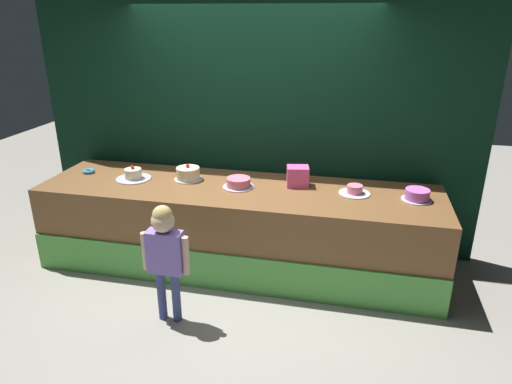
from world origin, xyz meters
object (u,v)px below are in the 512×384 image
object	(u,v)px
child_figure	(165,248)
cake_far_left	(133,175)
donut	(89,171)
cake_left	(188,174)
pink_box	(298,176)
cake_right	(355,191)
cake_center	(238,183)
cake_far_right	(417,195)

from	to	relation	value
child_figure	cake_far_left	xyz separation A→B (m)	(-0.77, 1.03, 0.21)
donut	cake_left	distance (m)	1.10
child_figure	pink_box	world-z (taller)	child_figure
donut	child_figure	bearing A→B (deg)	-39.82
cake_right	cake_far_left	bearing A→B (deg)	-178.02
cake_left	cake_center	size ratio (longest dim) A/B	0.93
cake_center	cake_right	bearing A→B (deg)	3.59
child_figure	cake_left	bearing A→B (deg)	100.89
cake_center	cake_far_right	distance (m)	1.66
donut	cake_far_left	xyz separation A→B (m)	(0.55, -0.07, 0.03)
cake_center	cake_left	bearing A→B (deg)	170.07
cake_center	cake_far_right	world-z (taller)	cake_far_right
cake_right	cake_far_right	world-z (taller)	cake_far_right
pink_box	cake_far_left	distance (m)	1.66
pink_box	cake_far_right	distance (m)	1.11
cake_right	cake_far_right	bearing A→B (deg)	-3.68
pink_box	cake_far_left	size ratio (longest dim) A/B	0.59
cake_left	cake_far_left	bearing A→B (deg)	-169.34
cake_far_left	cake_right	world-z (taller)	cake_far_left
pink_box	cake_right	world-z (taller)	pink_box
cake_far_left	cake_center	distance (m)	1.10
donut	cake_far_right	distance (m)	3.31
cake_far_left	cake_center	size ratio (longest dim) A/B	1.15
cake_far_left	cake_far_right	size ratio (longest dim) A/B	1.31
cake_far_left	cake_left	world-z (taller)	cake_left
child_figure	donut	xyz separation A→B (m)	(-1.32, 1.10, 0.18)
cake_far_left	cake_left	bearing A→B (deg)	10.66
child_figure	donut	bearing A→B (deg)	140.18
cake_center	cake_right	distance (m)	1.11
cake_far_left	cake_right	size ratio (longest dim) A/B	1.21
child_figure	pink_box	bearing A→B (deg)	53.65
child_figure	cake_right	xyz separation A→B (m)	(1.44, 1.10, 0.20)
cake_far_left	cake_center	world-z (taller)	cake_far_left
cake_center	cake_far_right	size ratio (longest dim) A/B	1.14
child_figure	cake_far_left	world-z (taller)	child_figure
cake_right	cake_left	bearing A→B (deg)	179.05
cake_left	cake_far_right	bearing A→B (deg)	-1.63
child_figure	cake_far_right	world-z (taller)	child_figure
cake_left	cake_right	world-z (taller)	cake_left
cake_far_left	cake_center	bearing A→B (deg)	0.38
pink_box	cake_right	distance (m)	0.56
cake_far_right	cake_far_left	bearing A→B (deg)	-179.15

